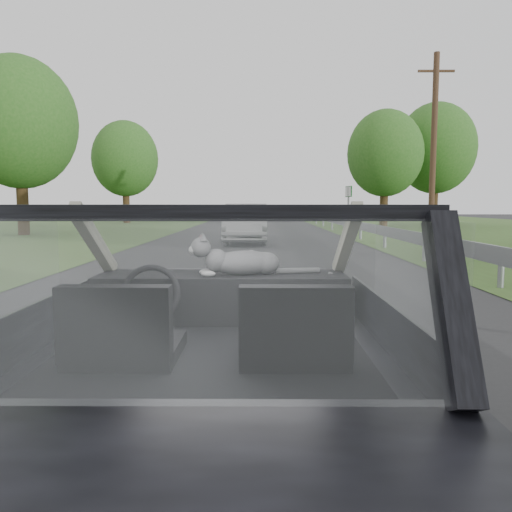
{
  "coord_description": "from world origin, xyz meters",
  "views": [
    {
      "loc": [
        0.24,
        -2.55,
        1.45
      ],
      "look_at": [
        0.22,
        0.57,
        1.12
      ],
      "focal_mm": 35.0,
      "sensor_mm": 36.0,
      "label": 1
    }
  ],
  "objects_px": {
    "subject_car": "(214,342)",
    "highway_sign": "(348,209)",
    "cat": "(244,261)",
    "other_car": "(246,223)",
    "utility_pole": "(434,145)"
  },
  "relations": [
    {
      "from": "other_car",
      "to": "highway_sign",
      "type": "relative_size",
      "value": 1.85
    },
    {
      "from": "subject_car",
      "to": "utility_pole",
      "type": "bearing_deg",
      "value": 68.32
    },
    {
      "from": "subject_car",
      "to": "utility_pole",
      "type": "relative_size",
      "value": 0.49
    },
    {
      "from": "cat",
      "to": "subject_car",
      "type": "bearing_deg",
      "value": -118.18
    },
    {
      "from": "subject_car",
      "to": "other_car",
      "type": "distance_m",
      "value": 16.21
    },
    {
      "from": "utility_pole",
      "to": "subject_car",
      "type": "bearing_deg",
      "value": -111.68
    },
    {
      "from": "other_car",
      "to": "highway_sign",
      "type": "bearing_deg",
      "value": 56.39
    },
    {
      "from": "subject_car",
      "to": "highway_sign",
      "type": "height_order",
      "value": "highway_sign"
    },
    {
      "from": "cat",
      "to": "utility_pole",
      "type": "bearing_deg",
      "value": 53.7
    },
    {
      "from": "other_car",
      "to": "highway_sign",
      "type": "distance_m",
      "value": 9.53
    },
    {
      "from": "utility_pole",
      "to": "cat",
      "type": "bearing_deg",
      "value": -111.9
    },
    {
      "from": "subject_car",
      "to": "other_car",
      "type": "relative_size",
      "value": 0.9
    },
    {
      "from": "cat",
      "to": "utility_pole",
      "type": "relative_size",
      "value": 0.07
    },
    {
      "from": "cat",
      "to": "other_car",
      "type": "xyz_separation_m",
      "value": [
        -0.4,
        15.63,
        -0.36
      ]
    },
    {
      "from": "subject_car",
      "to": "cat",
      "type": "bearing_deg",
      "value": 76.22
    }
  ]
}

